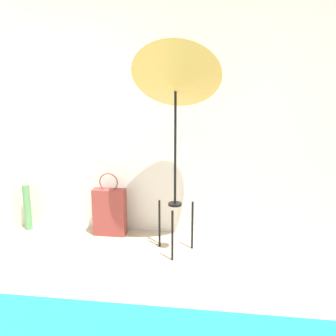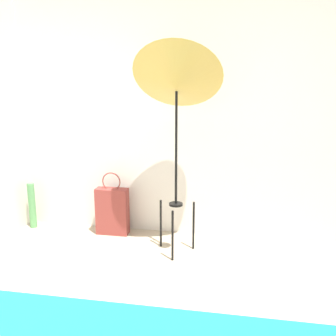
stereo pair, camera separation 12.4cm
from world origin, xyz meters
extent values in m
cube|color=silver|center=(0.00, 2.06, 1.30)|extent=(8.00, 0.05, 2.60)
cylinder|color=black|center=(0.16, 1.39, 0.23)|extent=(0.02, 0.02, 0.46)
cylinder|color=black|center=(0.00, 1.66, 0.23)|extent=(0.02, 0.02, 0.46)
cylinder|color=black|center=(0.31, 1.66, 0.23)|extent=(0.02, 0.02, 0.46)
cylinder|color=black|center=(0.16, 1.57, 0.46)|extent=(0.12, 0.12, 0.02)
cylinder|color=black|center=(0.16, 1.57, 1.00)|extent=(0.02, 0.02, 1.08)
cone|color=#D1B251|center=(0.16, 1.57, 1.54)|extent=(0.78, 0.65, 0.67)
cube|color=brown|center=(-0.55, 1.87, 0.24)|extent=(0.33, 0.13, 0.48)
torus|color=brown|center=(-0.55, 1.87, 0.55)|extent=(0.19, 0.01, 0.19)
cylinder|color=#56995B|center=(-1.44, 1.88, 0.24)|extent=(0.07, 0.07, 0.49)
camera|label=1|loc=(0.56, -1.76, 1.60)|focal=42.00mm
camera|label=2|loc=(0.68, -1.74, 1.60)|focal=42.00mm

